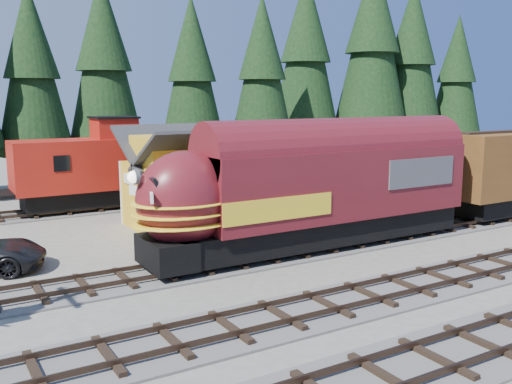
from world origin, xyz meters
TOP-DOWN VIEW (x-y plane):
  - ground at (0.00, 0.00)m, footprint 120.00×120.00m
  - track_siding at (10.00, 4.00)m, footprint 68.00×3.20m
  - track_spur at (-10.00, 18.00)m, footprint 32.00×3.20m
  - depot at (-0.00, 10.50)m, footprint 12.80×7.00m
  - conifer_backdrop at (7.64, 24.54)m, footprint 78.94×23.43m
  - locomotive at (-0.79, 4.00)m, footprint 16.25×3.23m
  - caboose at (-5.82, 18.00)m, footprint 9.89×2.87m

SIDE VIEW (x-z plane):
  - ground at x=0.00m, z-range 0.00..0.00m
  - track_siding at x=10.00m, z-range -0.11..0.22m
  - track_spur at x=-10.00m, z-range -0.11..0.22m
  - caboose at x=-5.82m, z-range -0.02..5.13m
  - locomotive at x=-0.79m, z-range 0.37..4.79m
  - depot at x=0.00m, z-range 0.31..5.61m
  - conifer_backdrop at x=7.64m, z-range 1.36..18.66m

